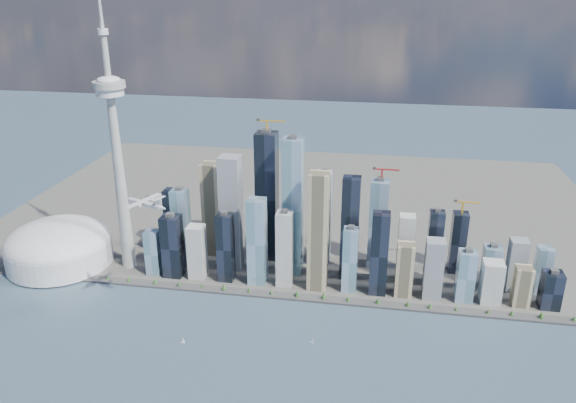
% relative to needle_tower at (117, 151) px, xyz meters
% --- Properties ---
extents(ground, '(4000.00, 4000.00, 0.00)m').
position_rel_needle_tower_xyz_m(ground, '(300.00, -310.00, -235.84)').
color(ground, '#2D444F').
rests_on(ground, ground).
extents(seawall, '(1100.00, 22.00, 4.00)m').
position_rel_needle_tower_xyz_m(seawall, '(300.00, -60.00, -233.84)').
color(seawall, '#383838').
rests_on(seawall, ground).
extents(land, '(1400.00, 900.00, 3.00)m').
position_rel_needle_tower_xyz_m(land, '(300.00, 390.00, -234.34)').
color(land, '#4C4C47').
rests_on(land, ground).
extents(shoreline_trees, '(960.53, 7.20, 8.80)m').
position_rel_needle_tower_xyz_m(shoreline_trees, '(300.00, -60.00, -227.06)').
color(shoreline_trees, '#3F2D1E').
rests_on(shoreline_trees, seawall).
extents(skyscraper_cluster, '(736.00, 142.00, 282.73)m').
position_rel_needle_tower_xyz_m(skyscraper_cluster, '(359.61, 26.81, -147.57)').
color(skyscraper_cluster, black).
rests_on(skyscraper_cluster, land).
extents(needle_tower, '(56.00, 56.00, 550.50)m').
position_rel_needle_tower_xyz_m(needle_tower, '(0.00, 0.00, 0.00)').
color(needle_tower, gray).
rests_on(needle_tower, land).
extents(dome_stadium, '(200.00, 200.00, 86.00)m').
position_rel_needle_tower_xyz_m(dome_stadium, '(-140.00, -10.00, -196.40)').
color(dome_stadium, silver).
rests_on(dome_stadium, land).
extents(airplane, '(74.52, 66.76, 18.87)m').
position_rel_needle_tower_xyz_m(airplane, '(127.39, -175.47, -24.24)').
color(airplane, silver).
rests_on(airplane, ground).
extents(sailboat_west, '(7.72, 2.08, 10.78)m').
position_rel_needle_tower_xyz_m(sailboat_west, '(186.77, -219.51, -232.38)').
color(sailboat_west, white).
rests_on(sailboat_west, ground).
extents(sailboat_east, '(6.91, 3.37, 9.61)m').
position_rel_needle_tower_xyz_m(sailboat_east, '(383.88, -186.19, -232.76)').
color(sailboat_east, white).
rests_on(sailboat_east, ground).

